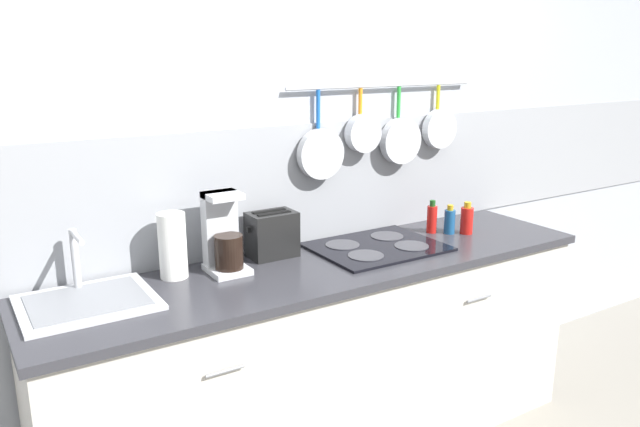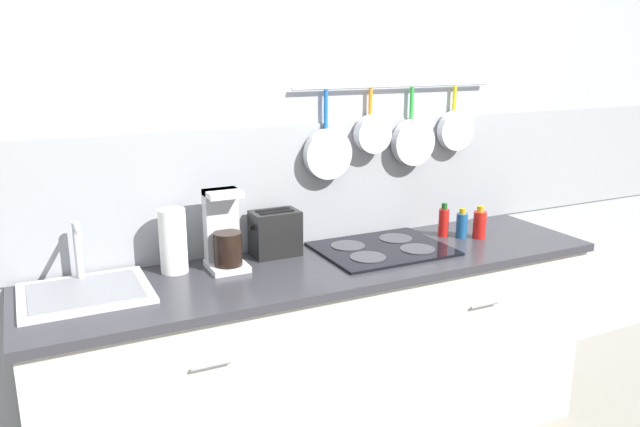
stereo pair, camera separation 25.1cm
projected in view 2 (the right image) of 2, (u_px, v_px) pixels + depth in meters
name	position (u px, v px, depth m)	size (l,w,h in m)	color
wall_back	(296.00, 160.00, 2.78)	(7.20, 0.14, 2.60)	#999EA8
cabinet_base	(329.00, 364.00, 2.71)	(2.39, 0.56, 0.86)	#B7B2A8
countertop	(329.00, 267.00, 2.59)	(2.43, 0.59, 0.03)	#2D2D33
sink_basin	(85.00, 289.00, 2.26)	(0.45, 0.39, 0.24)	#B7BABF
paper_towel_roll	(173.00, 241.00, 2.46)	(0.11, 0.11, 0.26)	white
coffee_maker	(224.00, 236.00, 2.51)	(0.15, 0.18, 0.32)	#B7BABF
toaster	(275.00, 233.00, 2.67)	(0.22, 0.13, 0.20)	black
cooktop	(382.00, 249.00, 2.76)	(0.56, 0.44, 0.01)	black
bottle_vinegar	(444.00, 222.00, 2.95)	(0.05, 0.05, 0.16)	red
bottle_sesame_oil	(462.00, 225.00, 2.93)	(0.05, 0.05, 0.14)	navy
bottle_olive_oil	(480.00, 224.00, 2.92)	(0.06, 0.06, 0.16)	red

